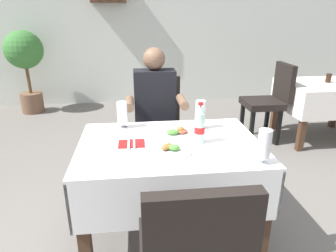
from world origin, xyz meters
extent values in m
plane|color=#66605B|center=(0.00, 0.00, 0.00)|extent=(11.00, 11.00, 0.00)
cube|color=silver|center=(0.00, 3.78, 1.38)|extent=(11.00, 0.12, 2.75)
cube|color=white|center=(0.04, 0.18, 0.71)|extent=(1.20, 0.85, 0.02)
cube|color=white|center=(0.04, -0.24, 0.54)|extent=(1.20, 0.02, 0.32)
cube|color=white|center=(0.04, 0.59, 0.54)|extent=(1.20, 0.02, 0.32)
cube|color=white|center=(-0.55, 0.18, 0.54)|extent=(0.02, 0.85, 0.32)
cube|color=white|center=(0.63, 0.18, 0.54)|extent=(0.02, 0.85, 0.32)
cube|color=#472D1E|center=(-0.49, -0.19, 0.35)|extent=(0.07, 0.07, 0.70)
cube|color=#472D1E|center=(0.58, -0.19, 0.35)|extent=(0.07, 0.07, 0.70)
cube|color=#472D1E|center=(-0.49, 0.54, 0.35)|extent=(0.07, 0.07, 0.70)
cube|color=#472D1E|center=(0.58, 0.54, 0.35)|extent=(0.07, 0.07, 0.70)
cube|color=black|center=(0.04, 0.90, 0.49)|extent=(0.44, 0.44, 0.08)
cube|color=black|center=(0.04, 1.15, 0.75)|extent=(0.42, 0.06, 0.44)
cube|color=black|center=(-0.13, 0.73, 0.23)|extent=(0.04, 0.04, 0.45)
cube|color=black|center=(0.21, 0.73, 0.23)|extent=(0.04, 0.04, 0.45)
cube|color=black|center=(-0.13, 1.07, 0.23)|extent=(0.04, 0.04, 0.45)
cube|color=black|center=(0.21, 1.07, 0.23)|extent=(0.04, 0.04, 0.45)
cube|color=black|center=(0.04, -0.55, 0.49)|extent=(0.44, 0.44, 0.08)
cube|color=black|center=(0.04, -0.80, 0.75)|extent=(0.42, 0.06, 0.44)
cylinder|color=#282D42|center=(-0.08, 0.70, 0.23)|extent=(0.10, 0.10, 0.45)
cylinder|color=#282D42|center=(0.08, 0.70, 0.23)|extent=(0.10, 0.10, 0.45)
cube|color=#282D42|center=(0.00, 0.86, 0.51)|extent=(0.34, 0.36, 0.12)
cube|color=black|center=(0.00, 0.94, 0.82)|extent=(0.36, 0.20, 0.50)
sphere|color=brown|center=(0.00, 0.94, 1.17)|extent=(0.19, 0.19, 0.19)
cylinder|color=brown|center=(-0.22, 0.71, 0.85)|extent=(0.07, 0.26, 0.07)
cylinder|color=brown|center=(0.21, 0.71, 0.85)|extent=(0.07, 0.26, 0.07)
cylinder|color=white|center=(0.05, 0.02, 0.73)|extent=(0.22, 0.22, 0.01)
ellipsoid|color=#4C8E38|center=(0.05, 0.03, 0.75)|extent=(0.09, 0.07, 0.04)
ellipsoid|color=#99602D|center=(0.01, 0.05, 0.75)|extent=(0.10, 0.10, 0.04)
cylinder|color=white|center=(0.11, 0.31, 0.73)|extent=(0.22, 0.22, 0.01)
ellipsoid|color=#4C8E38|center=(0.08, 0.29, 0.75)|extent=(0.09, 0.06, 0.04)
ellipsoid|color=#99602D|center=(0.14, 0.31, 0.76)|extent=(0.07, 0.07, 0.05)
ellipsoid|color=#C14C33|center=(0.15, 0.31, 0.75)|extent=(0.11, 0.11, 0.03)
cylinder|color=white|center=(0.30, 0.41, 0.73)|extent=(0.07, 0.07, 0.01)
cylinder|color=white|center=(0.30, 0.41, 0.74)|extent=(0.02, 0.02, 0.03)
cylinder|color=white|center=(0.30, 0.41, 0.85)|extent=(0.07, 0.07, 0.18)
cylinder|color=#C68928|center=(0.30, 0.41, 0.81)|extent=(0.07, 0.07, 0.09)
cylinder|color=white|center=(0.54, -0.17, 0.73)|extent=(0.07, 0.07, 0.01)
cylinder|color=white|center=(0.54, -0.17, 0.74)|extent=(0.02, 0.02, 0.03)
cylinder|color=white|center=(0.54, -0.17, 0.84)|extent=(0.07, 0.07, 0.17)
cylinder|color=black|center=(0.54, -0.17, 0.79)|extent=(0.07, 0.07, 0.06)
cylinder|color=white|center=(-0.27, 0.49, 0.73)|extent=(0.07, 0.07, 0.01)
cylinder|color=white|center=(-0.27, 0.49, 0.74)|extent=(0.02, 0.02, 0.03)
cylinder|color=white|center=(-0.27, 0.49, 0.84)|extent=(0.08, 0.08, 0.16)
cylinder|color=gold|center=(-0.27, 0.49, 0.80)|extent=(0.07, 0.07, 0.08)
cylinder|color=silver|center=(0.24, 0.16, 0.82)|extent=(0.07, 0.07, 0.20)
cylinder|color=red|center=(0.24, 0.16, 0.81)|extent=(0.07, 0.07, 0.04)
cone|color=silver|center=(0.24, 0.16, 0.95)|extent=(0.06, 0.06, 0.05)
cylinder|color=red|center=(0.24, 0.16, 0.99)|extent=(0.03, 0.03, 0.02)
cube|color=maroon|center=(-0.21, 0.18, 0.73)|extent=(0.17, 0.13, 0.01)
cube|color=silver|center=(-0.22, 0.18, 0.73)|extent=(0.01, 0.19, 0.01)
cube|color=silver|center=(-0.19, 0.18, 0.73)|extent=(0.01, 0.19, 0.01)
cube|color=white|center=(2.18, 1.76, 0.71)|extent=(1.00, 0.83, 0.02)
cube|color=white|center=(2.18, 2.17, 0.54)|extent=(1.00, 0.02, 0.32)
cube|color=white|center=(1.68, 1.76, 0.54)|extent=(0.02, 0.83, 0.32)
cube|color=#472D1E|center=(1.73, 1.41, 0.35)|extent=(0.07, 0.07, 0.70)
cube|color=#472D1E|center=(1.73, 2.11, 0.35)|extent=(0.07, 0.07, 0.70)
cube|color=#472D1E|center=(2.62, 2.11, 0.35)|extent=(0.07, 0.07, 0.70)
cube|color=black|center=(1.37, 1.76, 0.49)|extent=(0.44, 0.44, 0.08)
cube|color=black|center=(1.62, 1.76, 0.75)|extent=(0.06, 0.42, 0.44)
cube|color=black|center=(1.20, 1.93, 0.23)|extent=(0.04, 0.04, 0.45)
cube|color=black|center=(1.20, 1.59, 0.23)|extent=(0.04, 0.04, 0.45)
cube|color=black|center=(1.54, 1.93, 0.23)|extent=(0.04, 0.04, 0.45)
cube|color=black|center=(1.54, 1.59, 0.23)|extent=(0.04, 0.04, 0.45)
cylinder|color=black|center=(2.21, 1.79, 0.78)|extent=(0.06, 0.06, 0.11)
cylinder|color=brown|center=(-1.86, 3.31, 0.16)|extent=(0.34, 0.34, 0.32)
cylinder|color=brown|center=(-1.86, 3.31, 0.55)|extent=(0.05, 0.05, 0.45)
sphere|color=#387533|center=(-1.86, 3.31, 1.01)|extent=(0.58, 0.58, 0.58)
camera|label=1|loc=(-0.17, -1.61, 1.52)|focal=31.87mm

